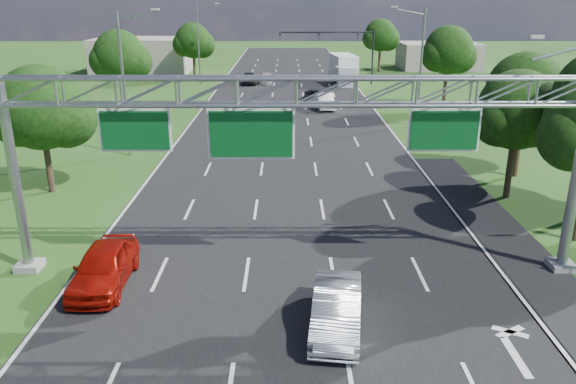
{
  "coord_description": "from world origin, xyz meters",
  "views": [
    {
      "loc": [
        -0.11,
        -9.36,
        10.9
      ],
      "look_at": [
        -0.07,
        12.34,
        3.33
      ],
      "focal_mm": 35.0,
      "sensor_mm": 36.0,
      "label": 1
    }
  ],
  "objects_px": {
    "traffic_signal": "(346,44)",
    "red_coupe": "(104,266)",
    "sign_gantry": "(298,107)",
    "silver_sedan": "(337,309)",
    "box_truck": "(344,70)"
  },
  "relations": [
    {
      "from": "traffic_signal",
      "to": "red_coupe",
      "type": "relative_size",
      "value": 2.5
    },
    {
      "from": "sign_gantry",
      "to": "red_coupe",
      "type": "height_order",
      "value": "sign_gantry"
    },
    {
      "from": "sign_gantry",
      "to": "silver_sedan",
      "type": "distance_m",
      "value": 7.71
    },
    {
      "from": "traffic_signal",
      "to": "box_truck",
      "type": "height_order",
      "value": "traffic_signal"
    },
    {
      "from": "traffic_signal",
      "to": "silver_sedan",
      "type": "distance_m",
      "value": 57.99
    },
    {
      "from": "red_coupe",
      "to": "silver_sedan",
      "type": "relative_size",
      "value": 1.05
    },
    {
      "from": "traffic_signal",
      "to": "silver_sedan",
      "type": "xyz_separation_m",
      "value": [
        -5.89,
        -57.52,
        -4.4
      ]
    },
    {
      "from": "sign_gantry",
      "to": "box_truck",
      "type": "distance_m",
      "value": 55.31
    },
    {
      "from": "red_coupe",
      "to": "silver_sedan",
      "type": "height_order",
      "value": "red_coupe"
    },
    {
      "from": "sign_gantry",
      "to": "silver_sedan",
      "type": "relative_size",
      "value": 5.05
    },
    {
      "from": "box_truck",
      "to": "traffic_signal",
      "type": "bearing_deg",
      "value": -97.13
    },
    {
      "from": "red_coupe",
      "to": "box_truck",
      "type": "bearing_deg",
      "value": 74.41
    },
    {
      "from": "sign_gantry",
      "to": "traffic_signal",
      "type": "xyz_separation_m",
      "value": [
        7.15,
        53.0,
        -1.72
      ]
    },
    {
      "from": "sign_gantry",
      "to": "silver_sedan",
      "type": "xyz_separation_m",
      "value": [
        1.26,
        -4.51,
        -6.13
      ]
    },
    {
      "from": "sign_gantry",
      "to": "traffic_signal",
      "type": "distance_m",
      "value": 53.51
    }
  ]
}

